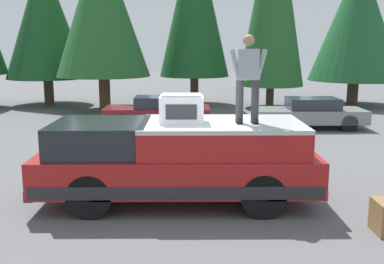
% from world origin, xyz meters
% --- Properties ---
extents(ground_plane, '(90.00, 90.00, 0.00)m').
position_xyz_m(ground_plane, '(0.00, 0.00, 0.00)').
color(ground_plane, '#565659').
extents(pickup_truck, '(2.01, 5.54, 1.65)m').
position_xyz_m(pickup_truck, '(-0.01, 0.06, 0.87)').
color(pickup_truck, maroon).
rests_on(pickup_truck, ground).
extents(compressor_unit, '(0.65, 0.84, 0.56)m').
position_xyz_m(compressor_unit, '(-0.10, -0.03, 1.93)').
color(compressor_unit, silver).
rests_on(compressor_unit, pickup_truck).
extents(person_on_truck_bed, '(0.29, 0.72, 1.69)m').
position_xyz_m(person_on_truck_bed, '(-0.15, -1.30, 2.55)').
color(person_on_truck_bed, '#333338').
rests_on(person_on_truck_bed, pickup_truck).
extents(parked_car_grey, '(1.64, 4.10, 1.16)m').
position_xyz_m(parked_car_grey, '(8.22, -4.81, 0.58)').
color(parked_car_grey, gray).
rests_on(parked_car_grey, ground).
extents(parked_car_maroon, '(1.64, 4.10, 1.16)m').
position_xyz_m(parked_car_maroon, '(8.76, 1.04, 0.58)').
color(parked_car_maroon, maroon).
rests_on(parked_car_maroon, ground).
extents(conifer_far_left, '(4.70, 4.70, 7.51)m').
position_xyz_m(conifer_far_left, '(14.74, -8.77, 4.40)').
color(conifer_far_left, '#4C3826').
rests_on(conifer_far_left, ground).
extents(conifer_center_left, '(3.63, 3.63, 9.33)m').
position_xyz_m(conifer_center_left, '(15.27, -0.49, 5.40)').
color(conifer_center_left, '#4C3826').
rests_on(conifer_center_left, ground).
extents(conifer_center_right, '(4.42, 4.42, 8.13)m').
position_xyz_m(conifer_center_right, '(12.93, 3.85, 4.88)').
color(conifer_center_right, '#4C3826').
rests_on(conifer_center_right, ground).
extents(conifer_right, '(4.18, 4.18, 7.66)m').
position_xyz_m(conifer_right, '(15.26, 7.24, 4.52)').
color(conifer_right, '#4C3826').
rests_on(conifer_right, ground).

